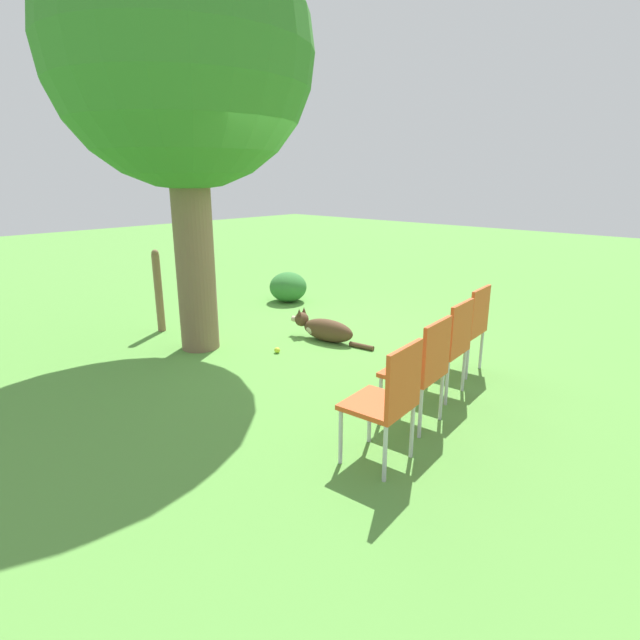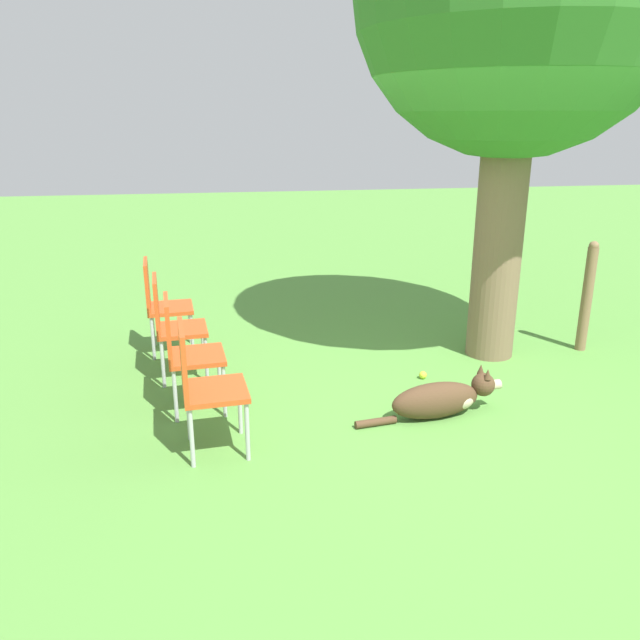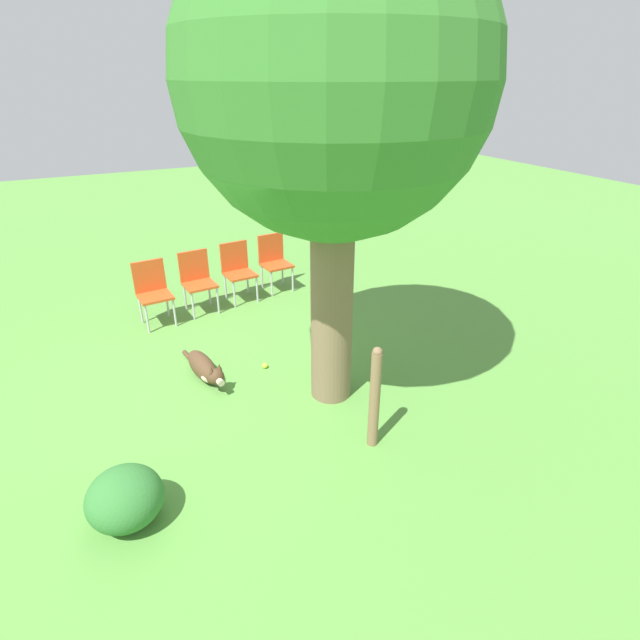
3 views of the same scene
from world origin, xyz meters
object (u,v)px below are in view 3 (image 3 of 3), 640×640
object	(u,v)px
red_chair_0	(153,289)
tennis_ball	(265,366)
red_chair_1	(197,278)
oak_tree	(334,85)
red_chair_3	(274,259)
red_chair_2	(238,268)
fence_post	(375,397)
dog	(205,368)

from	to	relation	value
red_chair_0	tennis_ball	world-z (taller)	red_chair_0
red_chair_0	red_chair_1	world-z (taller)	same
oak_tree	red_chair_1	size ratio (longest dim) A/B	5.03
red_chair_0	red_chair_3	world-z (taller)	same
red_chair_0	red_chair_3	bearing A→B (deg)	96.86
red_chair_2	tennis_ball	xyz separation A→B (m)	(2.13, -0.38, -0.49)
fence_post	red_chair_1	size ratio (longest dim) A/B	1.19
red_chair_0	red_chair_3	size ratio (longest dim) A/B	1.00
fence_post	tennis_ball	distance (m)	1.88
red_chair_1	dog	bearing A→B (deg)	-17.54
dog	tennis_ball	size ratio (longest dim) A/B	17.44
red_chair_2	red_chair_3	size ratio (longest dim) A/B	1.00
fence_post	red_chair_0	size ratio (longest dim) A/B	1.19
dog	red_chair_2	size ratio (longest dim) A/B	1.31
red_chair_0	red_chair_2	xyz separation A→B (m)	(-0.27, 1.33, 0.00)
oak_tree	dog	bearing A→B (deg)	-127.29
red_chair_1	tennis_ball	bearing A→B (deg)	3.10
red_chair_0	red_chair_3	distance (m)	2.03
red_chair_1	tennis_ball	distance (m)	2.07
dog	red_chair_1	world-z (taller)	red_chair_1
dog	red_chair_2	distance (m)	2.35
fence_post	red_chair_2	world-z (taller)	fence_post
oak_tree	fence_post	world-z (taller)	oak_tree
oak_tree	red_chair_3	bearing A→B (deg)	169.59
dog	fence_post	distance (m)	2.21
red_chair_3	tennis_ball	xyz separation A→B (m)	(2.27, -1.05, -0.49)
dog	red_chair_3	bearing A→B (deg)	133.49
tennis_ball	red_chair_1	bearing A→B (deg)	-172.05
red_chair_1	red_chair_3	world-z (taller)	same
red_chair_1	fence_post	bearing A→B (deg)	6.04
oak_tree	tennis_ball	xyz separation A→B (m)	(-0.82, -0.48, -3.11)
dog	red_chair_1	size ratio (longest dim) A/B	1.31
fence_post	red_chair_1	bearing A→B (deg)	-169.11
fence_post	red_chair_2	bearing A→B (deg)	-179.12
oak_tree	tennis_ball	distance (m)	3.26
fence_post	red_chair_0	xyz separation A→B (m)	(-3.62, -1.39, -0.02)
red_chair_1	tennis_ball	size ratio (longest dim) A/B	13.34
red_chair_3	tennis_ball	size ratio (longest dim) A/B	13.34
fence_post	red_chair_0	world-z (taller)	fence_post
red_chair_1	red_chair_3	distance (m)	1.35
red_chair_0	red_chair_1	size ratio (longest dim) A/B	1.00
oak_tree	tennis_ball	world-z (taller)	oak_tree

